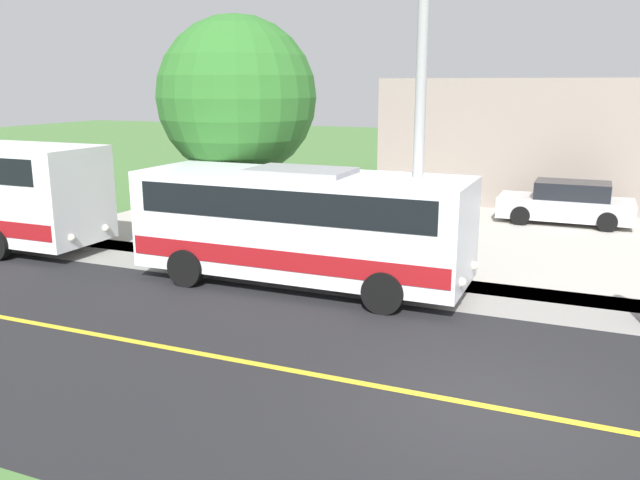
% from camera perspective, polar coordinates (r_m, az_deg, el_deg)
% --- Properties ---
extents(ground_plane, '(120.00, 120.00, 0.00)m').
position_cam_1_polar(ground_plane, '(10.38, 14.08, -13.86)').
color(ground_plane, '#477238').
extents(road_surface, '(8.00, 100.00, 0.01)m').
position_cam_1_polar(road_surface, '(10.38, 14.08, -13.84)').
color(road_surface, black).
rests_on(road_surface, ground).
extents(sidewalk, '(2.40, 100.00, 0.01)m').
position_cam_1_polar(sidewalk, '(15.18, 17.25, -5.18)').
color(sidewalk, gray).
rests_on(sidewalk, ground).
extents(road_centre_line, '(0.16, 100.00, 0.00)m').
position_cam_1_polar(road_centre_line, '(10.38, 14.09, -13.82)').
color(road_centre_line, gold).
rests_on(road_centre_line, ground).
extents(shuttle_bus_front, '(2.78, 7.98, 2.78)m').
position_cam_1_polar(shuttle_bus_front, '(15.45, -1.63, 1.65)').
color(shuttle_bus_front, white).
rests_on(shuttle_bus_front, ground).
extents(street_light_pole, '(1.97, 0.24, 7.36)m').
position_cam_1_polar(street_light_pole, '(14.53, 8.57, 10.90)').
color(street_light_pole, '#9E9EA3').
rests_on(street_light_pole, ground).
extents(parked_car_near, '(2.03, 4.40, 1.45)m').
position_cam_1_polar(parked_car_near, '(24.03, 20.67, 2.99)').
color(parked_car_near, silver).
rests_on(parked_car_near, ground).
extents(tree_curbside, '(4.54, 4.54, 6.59)m').
position_cam_1_polar(tree_curbside, '(19.15, -7.24, 12.20)').
color(tree_curbside, brown).
rests_on(tree_curbside, ground).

